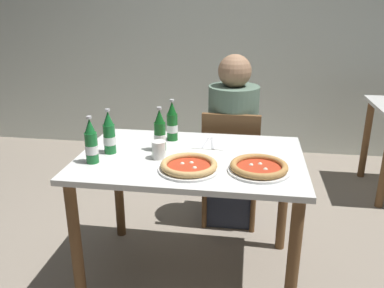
{
  "coord_description": "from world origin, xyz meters",
  "views": [
    {
      "loc": [
        0.3,
        -1.97,
        1.54
      ],
      "look_at": [
        0.0,
        0.05,
        0.8
      ],
      "focal_mm": 37.46,
      "sensor_mm": 36.0,
      "label": 1
    }
  ],
  "objects_px": {
    "diner_seated": "(232,145)",
    "pizza_marinara_far": "(259,167)",
    "napkin_with_cutlery": "(209,144)",
    "beer_bottle_center": "(160,132)",
    "beer_bottle_extra": "(172,123)",
    "paper_cup": "(159,150)",
    "beer_bottle_right": "(91,143)",
    "dining_table_main": "(191,175)",
    "beer_bottle_left": "(109,135)",
    "pizza_margherita_near": "(189,166)",
    "chair_behind_table": "(231,161)"
  },
  "relations": [
    {
      "from": "dining_table_main",
      "to": "beer_bottle_right",
      "type": "xyz_separation_m",
      "value": [
        -0.48,
        -0.16,
        0.22
      ]
    },
    {
      "from": "beer_bottle_extra",
      "to": "paper_cup",
      "type": "bearing_deg",
      "value": -92.5
    },
    {
      "from": "pizza_marinara_far",
      "to": "beer_bottle_extra",
      "type": "xyz_separation_m",
      "value": [
        -0.51,
        0.4,
        0.08
      ]
    },
    {
      "from": "beer_bottle_extra",
      "to": "beer_bottle_left",
      "type": "bearing_deg",
      "value": -138.46
    },
    {
      "from": "pizza_marinara_far",
      "to": "beer_bottle_right",
      "type": "bearing_deg",
      "value": -179.34
    },
    {
      "from": "chair_behind_table",
      "to": "beer_bottle_extra",
      "type": "height_order",
      "value": "beer_bottle_extra"
    },
    {
      "from": "diner_seated",
      "to": "beer_bottle_extra",
      "type": "height_order",
      "value": "diner_seated"
    },
    {
      "from": "beer_bottle_center",
      "to": "paper_cup",
      "type": "distance_m",
      "value": 0.13
    },
    {
      "from": "pizza_marinara_far",
      "to": "beer_bottle_center",
      "type": "relative_size",
      "value": 1.23
    },
    {
      "from": "pizza_marinara_far",
      "to": "beer_bottle_right",
      "type": "relative_size",
      "value": 1.23
    },
    {
      "from": "pizza_marinara_far",
      "to": "beer_bottle_right",
      "type": "xyz_separation_m",
      "value": [
        -0.84,
        -0.01,
        0.08
      ]
    },
    {
      "from": "dining_table_main",
      "to": "napkin_with_cutlery",
      "type": "bearing_deg",
      "value": 68.68
    },
    {
      "from": "pizza_marinara_far",
      "to": "pizza_margherita_near",
      "type": "bearing_deg",
      "value": -174.23
    },
    {
      "from": "diner_seated",
      "to": "pizza_marinara_far",
      "type": "xyz_separation_m",
      "value": [
        0.17,
        -0.81,
        0.19
      ]
    },
    {
      "from": "pizza_marinara_far",
      "to": "napkin_with_cutlery",
      "type": "distance_m",
      "value": 0.45
    },
    {
      "from": "beer_bottle_center",
      "to": "paper_cup",
      "type": "height_order",
      "value": "beer_bottle_center"
    },
    {
      "from": "pizza_marinara_far",
      "to": "beer_bottle_right",
      "type": "height_order",
      "value": "beer_bottle_right"
    },
    {
      "from": "diner_seated",
      "to": "beer_bottle_right",
      "type": "xyz_separation_m",
      "value": [
        -0.68,
        -0.82,
        0.27
      ]
    },
    {
      "from": "chair_behind_table",
      "to": "diner_seated",
      "type": "distance_m",
      "value": 0.11
    },
    {
      "from": "pizza_margherita_near",
      "to": "napkin_with_cutlery",
      "type": "distance_m",
      "value": 0.39
    },
    {
      "from": "beer_bottle_extra",
      "to": "napkin_with_cutlery",
      "type": "relative_size",
      "value": 1.3
    },
    {
      "from": "beer_bottle_left",
      "to": "beer_bottle_right",
      "type": "relative_size",
      "value": 1.0
    },
    {
      "from": "beer_bottle_center",
      "to": "beer_bottle_right",
      "type": "xyz_separation_m",
      "value": [
        -0.3,
        -0.22,
        0.0
      ]
    },
    {
      "from": "beer_bottle_center",
      "to": "napkin_with_cutlery",
      "type": "xyz_separation_m",
      "value": [
        0.26,
        0.14,
        -0.1
      ]
    },
    {
      "from": "napkin_with_cutlery",
      "to": "paper_cup",
      "type": "distance_m",
      "value": 0.35
    },
    {
      "from": "pizza_marinara_far",
      "to": "paper_cup",
      "type": "distance_m",
      "value": 0.53
    },
    {
      "from": "diner_seated",
      "to": "beer_bottle_left",
      "type": "bearing_deg",
      "value": -133.06
    },
    {
      "from": "diner_seated",
      "to": "beer_bottle_right",
      "type": "bearing_deg",
      "value": -129.4
    },
    {
      "from": "chair_behind_table",
      "to": "beer_bottle_right",
      "type": "relative_size",
      "value": 3.44
    },
    {
      "from": "paper_cup",
      "to": "pizza_marinara_far",
      "type": "bearing_deg",
      "value": -10.34
    },
    {
      "from": "dining_table_main",
      "to": "beer_bottle_right",
      "type": "distance_m",
      "value": 0.56
    },
    {
      "from": "dining_table_main",
      "to": "diner_seated",
      "type": "height_order",
      "value": "diner_seated"
    },
    {
      "from": "diner_seated",
      "to": "pizza_margherita_near",
      "type": "xyz_separation_m",
      "value": [
        -0.17,
        -0.85,
        0.19
      ]
    },
    {
      "from": "dining_table_main",
      "to": "pizza_marinara_far",
      "type": "height_order",
      "value": "pizza_marinara_far"
    },
    {
      "from": "beer_bottle_right",
      "to": "beer_bottle_extra",
      "type": "xyz_separation_m",
      "value": [
        0.34,
        0.41,
        0.0
      ]
    },
    {
      "from": "dining_table_main",
      "to": "diner_seated",
      "type": "xyz_separation_m",
      "value": [
        0.19,
        0.66,
        -0.05
      ]
    },
    {
      "from": "beer_bottle_center",
      "to": "beer_bottle_extra",
      "type": "bearing_deg",
      "value": 79.71
    },
    {
      "from": "dining_table_main",
      "to": "paper_cup",
      "type": "distance_m",
      "value": 0.24
    },
    {
      "from": "pizza_margherita_near",
      "to": "pizza_marinara_far",
      "type": "height_order",
      "value": "same"
    },
    {
      "from": "pizza_marinara_far",
      "to": "beer_bottle_extra",
      "type": "height_order",
      "value": "beer_bottle_extra"
    },
    {
      "from": "beer_bottle_right",
      "to": "pizza_marinara_far",
      "type": "bearing_deg",
      "value": 0.66
    },
    {
      "from": "beer_bottle_center",
      "to": "dining_table_main",
      "type": "bearing_deg",
      "value": -18.83
    },
    {
      "from": "pizza_marinara_far",
      "to": "beer_bottle_extra",
      "type": "distance_m",
      "value": 0.65
    },
    {
      "from": "diner_seated",
      "to": "pizza_margherita_near",
      "type": "relative_size",
      "value": 3.99
    },
    {
      "from": "napkin_with_cutlery",
      "to": "paper_cup",
      "type": "xyz_separation_m",
      "value": [
        -0.24,
        -0.26,
        0.04
      ]
    },
    {
      "from": "diner_seated",
      "to": "beer_bottle_extra",
      "type": "distance_m",
      "value": 0.6
    },
    {
      "from": "diner_seated",
      "to": "pizza_marinara_far",
      "type": "distance_m",
      "value": 0.85
    },
    {
      "from": "pizza_marinara_far",
      "to": "diner_seated",
      "type": "bearing_deg",
      "value": 101.65
    },
    {
      "from": "chair_behind_table",
      "to": "pizza_marinara_far",
      "type": "relative_size",
      "value": 2.79
    },
    {
      "from": "chair_behind_table",
      "to": "diner_seated",
      "type": "relative_size",
      "value": 0.7
    }
  ]
}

